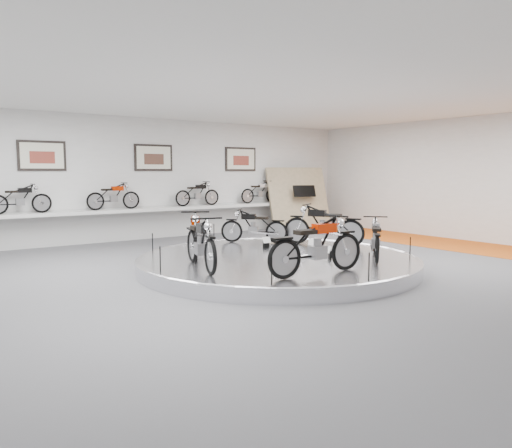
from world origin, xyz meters
TOP-DOWN VIEW (x-y plane):
  - floor at (0.00, 0.00)m, footprint 16.00×16.00m
  - ceiling at (0.00, 0.00)m, footprint 16.00×16.00m
  - wall_back at (0.00, 7.00)m, footprint 16.00×0.00m
  - wall_right at (8.00, 0.00)m, footprint 0.00×14.00m
  - orange_carpet_strip at (6.80, 0.00)m, footprint 2.40×12.60m
  - dado_band at (0.00, 6.98)m, footprint 15.68×0.04m
  - display_platform at (0.00, 0.30)m, footprint 6.40×6.40m
  - platform_rim at (0.00, 0.30)m, footprint 6.40×6.40m
  - shelf at (0.00, 6.70)m, footprint 11.00×0.55m
  - poster_left at (-3.50, 6.96)m, footprint 1.35×0.06m
  - poster_center at (0.00, 6.96)m, footprint 1.35×0.06m
  - poster_right at (3.50, 6.96)m, footprint 1.35×0.06m
  - display_panel at (5.60, 6.10)m, footprint 2.56×1.52m
  - shelf_bike_a at (-4.20, 6.70)m, footprint 1.22×0.43m
  - shelf_bike_b at (-1.50, 6.70)m, footprint 1.22×0.43m
  - shelf_bike_c at (1.50, 6.70)m, footprint 1.22×0.43m
  - shelf_bike_d at (4.20, 6.70)m, footprint 1.22×0.43m
  - bike_a at (2.03, 0.93)m, footprint 1.48×1.94m
  - bike_b at (0.85, 2.41)m, footprint 1.48×1.51m
  - bike_c at (-1.44, 1.55)m, footprint 1.44×1.90m
  - bike_d at (-2.14, 0.07)m, footprint 1.09×1.92m
  - bike_e at (-0.67, -1.74)m, footprint 1.93×0.75m
  - bike_f at (1.56, -1.24)m, footprint 1.53×1.49m

SIDE VIEW (x-z plane):
  - floor at x=0.00m, z-range 0.00..0.00m
  - orange_carpet_strip at x=6.80m, z-range 0.00..0.01m
  - display_platform at x=0.00m, z-range 0.00..0.30m
  - platform_rim at x=0.00m, z-range 0.22..0.32m
  - dado_band at x=0.00m, z-range 0.00..1.10m
  - bike_b at x=0.85m, z-range 0.30..1.22m
  - bike_f at x=1.56m, z-range 0.30..1.23m
  - bike_c at x=-1.44m, z-range 0.30..1.37m
  - bike_d at x=-2.14m, z-range 0.30..1.37m
  - bike_a at x=2.03m, z-range 0.30..1.39m
  - bike_e at x=-0.67m, z-range 0.30..1.42m
  - shelf at x=0.00m, z-range 0.95..1.05m
  - display_panel at x=5.60m, z-range 0.10..2.40m
  - shelf_bike_a at x=-4.20m, z-range 1.05..1.78m
  - shelf_bike_b at x=-1.50m, z-range 1.05..1.78m
  - shelf_bike_c at x=1.50m, z-range 1.05..1.78m
  - shelf_bike_d at x=4.20m, z-range 1.05..1.78m
  - wall_back at x=0.00m, z-range -6.00..10.00m
  - wall_right at x=8.00m, z-range -5.00..9.00m
  - poster_left at x=-3.50m, z-range 2.26..3.14m
  - poster_center at x=0.00m, z-range 2.26..3.14m
  - poster_right at x=3.50m, z-range 2.26..3.14m
  - ceiling at x=0.00m, z-range 4.00..4.00m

